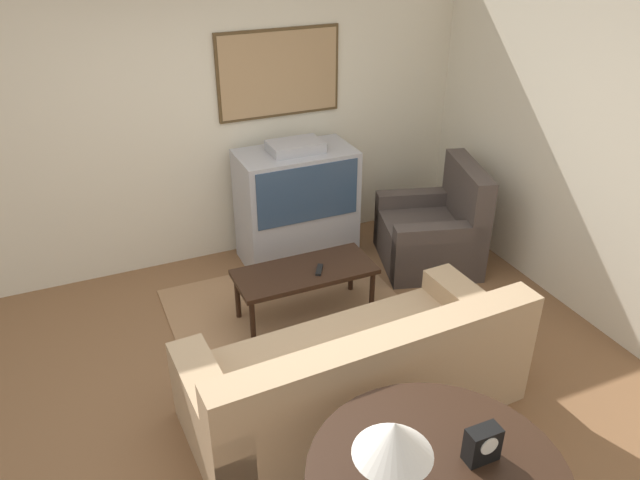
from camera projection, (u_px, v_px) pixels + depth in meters
ground_plane at (286, 389)px, 4.49m from camera, size 12.00×12.00×0.00m
wall_back at (198, 121)px, 5.55m from camera, size 12.00×0.10×2.70m
wall_right at (603, 159)px, 4.77m from camera, size 0.06×12.00×2.70m
area_rug at (295, 320)px, 5.21m from camera, size 1.94×1.80×0.01m
tv at (297, 205)px, 5.87m from camera, size 1.07×0.59×1.19m
couch at (357, 377)px, 4.16m from camera, size 2.29×1.08×0.86m
armchair at (433, 233)px, 5.91m from camera, size 1.07×1.09×0.98m
coffee_table at (305, 275)px, 5.08m from camera, size 1.14×0.49×0.46m
table_lamp at (394, 439)px, 2.68m from camera, size 0.36×0.36×0.44m
mantel_clock at (482, 444)px, 2.97m from camera, size 0.17×0.10×0.19m
remote at (319, 270)px, 5.03m from camera, size 0.12×0.16×0.02m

